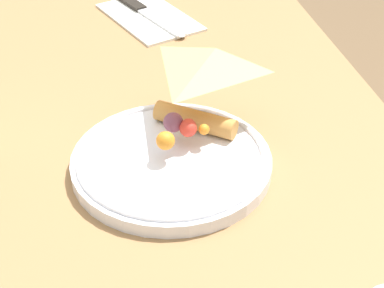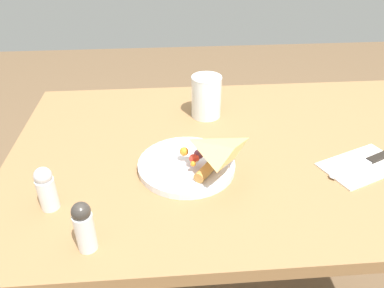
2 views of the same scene
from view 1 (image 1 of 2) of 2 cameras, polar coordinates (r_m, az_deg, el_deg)
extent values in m
cube|color=olive|center=(0.79, -9.37, 3.29)|extent=(1.18, 0.75, 0.03)
cube|color=#382D23|center=(1.48, 3.51, 3.75)|extent=(0.06, 0.06, 0.71)
cylinder|color=white|center=(0.65, -2.00, -1.79)|extent=(0.22, 0.22, 0.02)
torus|color=white|center=(0.65, -2.02, -1.13)|extent=(0.21, 0.21, 0.01)
pyramid|color=#E0B266|center=(0.65, -1.81, -0.26)|extent=(0.15, 0.15, 0.02)
cylinder|color=#C68942|center=(0.69, 0.31, 2.35)|extent=(0.08, 0.09, 0.02)
sphere|color=orange|center=(0.63, -2.59, 0.33)|extent=(0.02, 0.02, 0.02)
sphere|color=#EFDB93|center=(0.65, -0.15, 1.68)|extent=(0.01, 0.01, 0.01)
sphere|color=red|center=(0.65, -0.37, 1.53)|extent=(0.02, 0.02, 0.02)
sphere|color=#7A4256|center=(0.66, -1.83, 2.11)|extent=(0.02, 0.02, 0.02)
sphere|color=orange|center=(0.65, 1.17, 1.42)|extent=(0.01, 0.01, 0.01)
sphere|color=red|center=(0.65, -0.35, 1.71)|extent=(0.02, 0.02, 0.02)
cube|color=white|center=(1.01, -4.16, 12.17)|extent=(0.21, 0.17, 0.00)
cube|color=black|center=(1.05, -5.95, 13.51)|extent=(0.08, 0.05, 0.01)
cube|color=silver|center=(0.98, -3.01, 11.68)|extent=(0.12, 0.07, 0.00)
ellipsoid|color=silver|center=(0.94, -1.18, 10.57)|extent=(0.03, 0.02, 0.00)
camera|label=2|loc=(0.90, 57.58, 29.13)|focal=35.00mm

